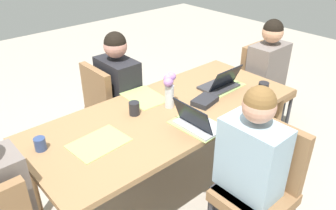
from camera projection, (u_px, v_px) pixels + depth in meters
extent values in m
plane|color=#B2A899|center=(168.00, 185.00, 2.89)|extent=(10.00, 10.00, 0.00)
cube|color=#9E754C|center=(168.00, 113.00, 2.54)|extent=(2.11, 0.90, 0.04)
cylinder|color=#9E754C|center=(275.00, 127.00, 3.05)|extent=(0.07, 0.07, 0.70)
cylinder|color=#9E754C|center=(32.00, 184.00, 2.40)|extent=(0.07, 0.07, 0.70)
cylinder|color=#9E754C|center=(214.00, 99.00, 3.53)|extent=(0.07, 0.07, 0.70)
cube|color=olive|center=(117.00, 111.00, 3.18)|extent=(0.44, 0.44, 0.08)
cube|color=olive|center=(97.00, 93.00, 2.94)|extent=(0.06, 0.42, 0.45)
cylinder|color=#333338|center=(124.00, 117.00, 3.52)|extent=(0.04, 0.04, 0.37)
cylinder|color=#333338|center=(146.00, 132.00, 3.27)|extent=(0.04, 0.04, 0.37)
cylinder|color=#333338|center=(92.00, 130.00, 3.30)|extent=(0.04, 0.04, 0.37)
cylinder|color=#333338|center=(113.00, 148.00, 3.05)|extent=(0.04, 0.04, 0.37)
cube|color=#2D2D33|center=(122.00, 130.00, 3.23)|extent=(0.36, 0.34, 0.45)
cube|color=#232328|center=(118.00, 86.00, 3.00)|extent=(0.24, 0.40, 0.50)
sphere|color=tan|center=(115.00, 46.00, 2.82)|extent=(0.20, 0.20, 0.20)
sphere|color=black|center=(115.00, 43.00, 2.80)|extent=(0.19, 0.19, 0.19)
cube|color=olive|center=(266.00, 93.00, 3.52)|extent=(0.44, 0.44, 0.08)
cube|color=olive|center=(255.00, 64.00, 3.52)|extent=(0.42, 0.06, 0.45)
cylinder|color=#333338|center=(289.00, 112.00, 3.62)|extent=(0.04, 0.04, 0.37)
cylinder|color=#333338|center=(268.00, 124.00, 3.40)|extent=(0.04, 0.04, 0.37)
cylinder|color=#333338|center=(259.00, 99.00, 3.87)|extent=(0.04, 0.04, 0.37)
cylinder|color=#333338|center=(238.00, 110.00, 3.64)|extent=(0.04, 0.04, 0.37)
cube|color=#2D2D33|center=(261.00, 110.00, 3.58)|extent=(0.34, 0.36, 0.45)
cube|color=slate|center=(267.00, 69.00, 3.35)|extent=(0.40, 0.24, 0.50)
sphere|color=tan|center=(273.00, 32.00, 3.17)|extent=(0.20, 0.20, 0.20)
sphere|color=black|center=(273.00, 29.00, 3.15)|extent=(0.19, 0.19, 0.19)
cube|color=olive|center=(253.00, 197.00, 2.20)|extent=(0.44, 0.44, 0.08)
cube|color=olive|center=(276.00, 153.00, 2.18)|extent=(0.06, 0.42, 0.45)
cylinder|color=#333338|center=(244.00, 194.00, 2.54)|extent=(0.04, 0.04, 0.37)
cube|color=#99B7CC|center=(251.00, 158.00, 2.10)|extent=(0.24, 0.40, 0.50)
sphere|color=tan|center=(259.00, 106.00, 1.92)|extent=(0.20, 0.20, 0.20)
sphere|color=brown|center=(260.00, 102.00, 1.90)|extent=(0.19, 0.19, 0.19)
cylinder|color=silver|center=(169.00, 96.00, 2.55)|extent=(0.07, 0.07, 0.18)
sphere|color=#B27AC6|center=(171.00, 76.00, 2.49)|extent=(0.07, 0.07, 0.07)
cylinder|color=#477A3D|center=(171.00, 80.00, 2.50)|extent=(0.01, 0.01, 0.06)
sphere|color=#B27AC6|center=(169.00, 80.00, 2.48)|extent=(0.06, 0.06, 0.06)
cylinder|color=#477A3D|center=(169.00, 83.00, 2.49)|extent=(0.01, 0.01, 0.04)
sphere|color=#B27AC6|center=(168.00, 78.00, 2.47)|extent=(0.06, 0.06, 0.06)
cylinder|color=#477A3D|center=(168.00, 82.00, 2.49)|extent=(0.01, 0.01, 0.06)
sphere|color=#B27AC6|center=(168.00, 82.00, 2.46)|extent=(0.07, 0.07, 0.07)
cylinder|color=#477A3D|center=(168.00, 85.00, 2.47)|extent=(0.01, 0.01, 0.04)
sphere|color=#B27AC6|center=(170.00, 81.00, 2.48)|extent=(0.05, 0.05, 0.05)
cylinder|color=#477A3D|center=(170.00, 84.00, 2.49)|extent=(0.01, 0.01, 0.03)
cube|color=#9EBC66|center=(99.00, 143.00, 2.17)|extent=(0.38, 0.29, 0.00)
cube|color=#9EBC66|center=(145.00, 97.00, 2.72)|extent=(0.28, 0.37, 0.00)
cube|color=#9EBC66|center=(222.00, 86.00, 2.91)|extent=(0.37, 0.27, 0.00)
cube|color=#9EBC66|center=(197.00, 125.00, 2.35)|extent=(0.28, 0.37, 0.00)
cube|color=#38383D|center=(219.00, 86.00, 2.88)|extent=(0.32, 0.22, 0.02)
cube|color=black|center=(226.00, 78.00, 2.78)|extent=(0.31, 0.09, 0.19)
cube|color=silver|center=(199.00, 125.00, 2.34)|extent=(0.22, 0.32, 0.02)
cube|color=black|center=(193.00, 116.00, 2.24)|extent=(0.08, 0.31, 0.19)
cylinder|color=#232328|center=(263.00, 88.00, 2.75)|extent=(0.08, 0.08, 0.10)
cylinder|color=#232328|center=(134.00, 108.00, 2.46)|extent=(0.08, 0.08, 0.10)
cylinder|color=#33477A|center=(40.00, 144.00, 2.09)|extent=(0.07, 0.07, 0.09)
cube|color=#28282D|center=(205.00, 101.00, 2.63)|extent=(0.22, 0.17, 0.04)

